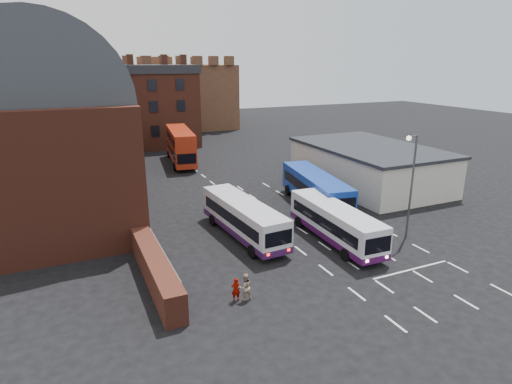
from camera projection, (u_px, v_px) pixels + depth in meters
name	position (u px, v px, depth m)	size (l,w,h in m)	color
ground	(319.00, 265.00, 28.00)	(180.00, 180.00, 0.00)	black
railway_station	(46.00, 122.00, 37.90)	(12.00, 28.00, 16.00)	#602B1E
forecourt_wall	(156.00, 270.00, 25.45)	(1.20, 10.00, 1.80)	#602B1E
cream_building	(369.00, 165.00, 45.47)	(10.40, 16.40, 4.25)	beige
brick_terrace	(120.00, 111.00, 64.03)	(22.00, 10.00, 11.00)	brown
castle_keep	(168.00, 96.00, 86.03)	(22.00, 22.00, 12.00)	brown
bus_white_outbound	(243.00, 216.00, 32.07)	(3.11, 10.30, 2.77)	silver
bus_white_inbound	(335.00, 221.00, 31.26)	(2.72, 9.88, 2.68)	silver
bus_blue	(315.00, 188.00, 38.70)	(4.29, 11.34, 3.02)	#13369F
bus_red_double	(181.00, 146.00, 54.85)	(3.99, 11.29, 4.42)	#A92810
street_lamp	(411.00, 177.00, 30.93)	(1.51, 0.77, 7.89)	#4B4C50
pedestrian_red	(236.00, 289.00, 23.66)	(0.51, 0.33, 1.39)	#730700
pedestrian_beige	(245.00, 287.00, 23.71)	(0.78, 0.61, 1.60)	tan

